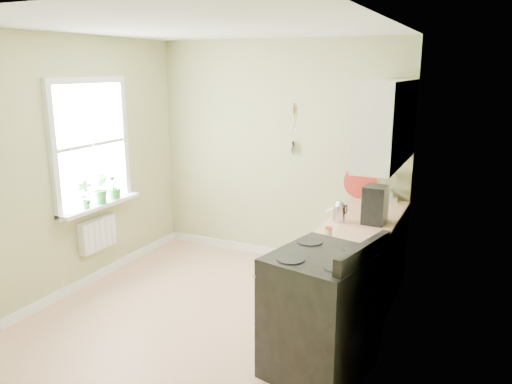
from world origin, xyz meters
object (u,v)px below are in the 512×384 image
at_px(kettle, 339,211).
at_px(coffee_maker, 375,206).
at_px(stand_mixer, 389,187).
at_px(stove, 321,312).

height_order(kettle, coffee_maker, coffee_maker).
height_order(stand_mixer, kettle, stand_mixer).
distance_m(stove, kettle, 1.22).
bearing_deg(stove, kettle, 99.92).
relative_size(stove, stand_mixer, 3.04).
relative_size(stove, kettle, 5.29).
bearing_deg(coffee_maker, stove, -96.25).
bearing_deg(stand_mixer, coffee_maker, -87.42).
xyz_separation_m(stove, kettle, (-0.19, 1.09, 0.51)).
bearing_deg(kettle, coffee_maker, 16.98).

